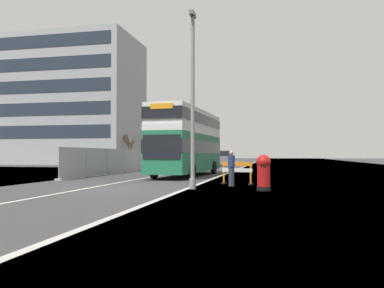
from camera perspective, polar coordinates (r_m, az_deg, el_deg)
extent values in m
cube|color=#38383A|center=(18.34, -10.92, -6.52)|extent=(140.00, 280.00, 0.10)
cube|color=#B2AFA8|center=(17.34, -1.12, -6.68)|extent=(0.24, 196.00, 0.01)
cube|color=silver|center=(18.89, -14.61, -6.21)|extent=(0.16, 168.00, 0.01)
cube|color=#1E6B47|center=(28.38, -0.64, -1.29)|extent=(3.12, 11.35, 2.64)
cube|color=silver|center=(28.42, -0.64, 1.77)|extent=(3.12, 11.35, 0.40)
cube|color=silver|center=(28.48, -0.64, 3.50)|extent=(3.09, 11.23, 1.31)
cube|color=black|center=(28.38, -0.64, -0.49)|extent=(3.15, 11.46, 0.84)
cube|color=black|center=(28.48, -0.64, 3.50)|extent=(3.13, 11.40, 0.72)
cube|color=black|center=(23.01, -4.48, -0.41)|extent=(2.34, 0.18, 1.45)
cube|color=orange|center=(23.18, -4.46, 5.55)|extent=(1.40, 0.13, 0.32)
cube|color=#1E6B47|center=(28.39, -0.64, -3.59)|extent=(3.15, 11.46, 0.36)
cylinder|color=black|center=(25.49, -5.54, -3.88)|extent=(0.35, 1.01, 1.00)
cylinder|color=black|center=(24.70, -0.01, -3.97)|extent=(0.35, 1.01, 1.00)
cylinder|color=black|center=(31.71, -1.32, -3.42)|extent=(0.35, 1.01, 1.00)
cylinder|color=black|center=(31.09, 3.18, -3.46)|extent=(0.35, 1.01, 1.00)
cylinder|color=gray|center=(17.64, 0.10, 6.07)|extent=(0.18, 0.18, 7.77)
cube|color=slate|center=(18.60, 0.10, 18.40)|extent=(0.20, 0.70, 0.20)
cylinder|color=gray|center=(17.53, 0.10, -5.79)|extent=(0.29, 0.29, 0.50)
cylinder|color=black|center=(17.11, 10.42, -6.41)|extent=(0.60, 0.60, 0.18)
cylinder|color=#B71414|center=(17.07, 10.41, -4.35)|extent=(0.55, 0.55, 1.05)
sphere|color=#B71414|center=(17.05, 10.40, -2.59)|extent=(0.62, 0.62, 0.62)
cube|color=black|center=(16.77, 10.37, -3.09)|extent=(0.22, 0.03, 0.07)
cube|color=orange|center=(20.46, 6.59, -2.91)|extent=(1.61, 0.45, 0.20)
cube|color=white|center=(20.47, 6.59, -3.80)|extent=(1.61, 0.45, 0.20)
cube|color=orange|center=(20.73, 4.67, -4.35)|extent=(0.08, 0.08, 1.06)
cube|color=black|center=(20.76, 4.67, -5.70)|extent=(0.24, 0.46, 0.08)
cube|color=orange|center=(20.25, 8.57, -4.41)|extent=(0.08, 0.08, 1.06)
cube|color=black|center=(20.28, 8.57, -5.79)|extent=(0.24, 0.46, 0.08)
cube|color=#A8AAAD|center=(25.97, -16.90, -2.63)|extent=(0.04, 3.26, 1.95)
cube|color=#A8AAAD|center=(28.98, -13.62, -2.53)|extent=(0.04, 3.26, 1.95)
cube|color=#A8AAAD|center=(32.08, -10.97, -2.44)|extent=(0.04, 3.26, 1.95)
cube|color=#A8AAAD|center=(35.23, -8.79, -2.36)|extent=(0.04, 3.26, 1.95)
cube|color=#A8AAAD|center=(38.42, -6.97, -2.30)|extent=(0.04, 3.26, 1.95)
cylinder|color=#939699|center=(24.50, -18.83, -2.68)|extent=(0.06, 0.06, 2.05)
cube|color=gray|center=(24.54, -18.85, -4.93)|extent=(0.44, 0.20, 0.12)
cylinder|color=#939699|center=(27.46, -15.17, -2.57)|extent=(0.06, 0.06, 2.05)
cube|color=gray|center=(27.50, -15.18, -4.58)|extent=(0.44, 0.20, 0.12)
cylinder|color=#939699|center=(30.52, -12.23, -2.48)|extent=(0.06, 0.06, 2.05)
cube|color=gray|center=(30.56, -12.24, -4.29)|extent=(0.44, 0.20, 0.12)
cylinder|color=#939699|center=(33.65, -9.83, -2.40)|extent=(0.06, 0.06, 2.05)
cube|color=gray|center=(33.68, -9.84, -4.04)|extent=(0.44, 0.20, 0.12)
cylinder|color=#939699|center=(36.82, -7.84, -2.33)|extent=(0.06, 0.06, 2.05)
cube|color=gray|center=(36.85, -7.84, -3.83)|extent=(0.44, 0.20, 0.12)
cylinder|color=#939699|center=(40.03, -6.17, -2.27)|extent=(0.06, 0.06, 2.05)
cube|color=gray|center=(40.05, -6.17, -3.65)|extent=(0.44, 0.20, 0.12)
cube|color=navy|center=(46.53, -1.00, -2.53)|extent=(1.85, 4.08, 1.11)
cube|color=black|center=(46.53, -1.00, -1.35)|extent=(1.70, 2.24, 0.80)
cylinder|color=black|center=(47.57, 0.44, -3.03)|extent=(0.20, 0.60, 0.60)
cylinder|color=black|center=(47.99, -1.73, -3.01)|extent=(0.20, 0.60, 0.60)
cylinder|color=black|center=(45.10, -0.22, -3.11)|extent=(0.20, 0.60, 0.60)
cylinder|color=black|center=(45.54, -2.50, -3.09)|extent=(0.20, 0.60, 0.60)
cube|color=slate|center=(53.46, 4.83, -2.37)|extent=(1.87, 4.58, 1.14)
cube|color=black|center=(53.45, 4.83, -1.38)|extent=(1.72, 2.52, 0.71)
cylinder|color=black|center=(54.77, 6.00, -2.82)|extent=(0.20, 0.60, 0.60)
cylinder|color=black|center=(55.00, 4.06, -2.82)|extent=(0.20, 0.60, 0.60)
cylinder|color=black|center=(51.94, 5.66, -2.89)|extent=(0.20, 0.60, 0.60)
cylinder|color=black|center=(52.19, 3.61, -2.89)|extent=(0.20, 0.60, 0.60)
cube|color=black|center=(63.10, 2.38, -2.20)|extent=(1.73, 4.35, 1.22)
cube|color=black|center=(63.10, 2.37, -1.29)|extent=(1.59, 2.39, 0.78)
cylinder|color=black|center=(64.30, 3.34, -2.63)|extent=(0.20, 0.60, 0.60)
cylinder|color=black|center=(64.59, 1.83, -2.63)|extent=(0.20, 0.60, 0.60)
cylinder|color=black|center=(61.64, 2.95, -2.68)|extent=(0.20, 0.60, 0.60)
cylinder|color=black|center=(61.94, 1.37, -2.67)|extent=(0.20, 0.60, 0.60)
cylinder|color=#4C3D2D|center=(57.85, -9.05, -1.40)|extent=(0.43, 0.43, 3.30)
cylinder|color=#4C3D2D|center=(57.70, -8.70, 0.48)|extent=(0.92, 0.28, 1.21)
cylinder|color=#4C3D2D|center=(58.31, -8.60, 0.21)|extent=(0.76, 1.32, 1.05)
cylinder|color=#4C3D2D|center=(58.57, -9.28, 0.68)|extent=(1.14, 1.26, 1.68)
cylinder|color=#4C3D2D|center=(58.22, -9.53, 0.18)|extent=(1.40, 0.52, 2.01)
cylinder|color=#4C3D2D|center=(57.46, -9.45, 0.60)|extent=(0.65, 1.27, 1.62)
cylinder|color=#4C3D2D|center=(57.29, -8.79, -0.28)|extent=(1.08, 1.08, 1.41)
cylinder|color=#4C3D2D|center=(68.40, -5.61, -1.17)|extent=(0.39, 0.39, 3.91)
cylinder|color=#4C3D2D|center=(68.36, -4.95, 0.65)|extent=(1.72, 0.51, 1.82)
cylinder|color=#4C3D2D|center=(68.76, -5.07, -0.34)|extent=(1.19, 1.21, 1.30)
cylinder|color=#4C3D2D|center=(69.13, -5.91, -0.02)|extent=(1.30, 1.30, 1.23)
cylinder|color=#4C3D2D|center=(68.49, -6.12, -0.10)|extent=(1.33, 0.45, 0.88)
cylinder|color=#4C3D2D|center=(68.06, -6.07, 0.40)|extent=(0.96, 1.20, 1.50)
cylinder|color=#4C3D2D|center=(68.06, -5.49, 0.48)|extent=(0.74, 0.87, 1.37)
cylinder|color=#4C3D2D|center=(64.60, -4.27, -0.96)|extent=(0.43, 0.43, 4.34)
cylinder|color=#4C3D2D|center=(64.34, -3.74, 0.47)|extent=(1.41, 0.37, 1.11)
cylinder|color=#4C3D2D|center=(65.23, -3.66, 0.91)|extent=(1.18, 1.67, 1.69)
cylinder|color=#4C3D2D|center=(65.48, -4.28, 0.49)|extent=(0.72, 1.78, 1.70)
cylinder|color=#4C3D2D|center=(64.93, -4.58, 0.36)|extent=(0.99, 0.53, 0.88)
cylinder|color=#4C3D2D|center=(64.42, -4.93, 0.42)|extent=(1.46, 1.00, 1.64)
cylinder|color=#4C3D2D|center=(64.18, -4.67, -0.30)|extent=(0.78, 1.22, 0.99)
cylinder|color=#4C3D2D|center=(63.83, -4.02, 0.90)|extent=(1.24, 1.65, 1.82)
cylinder|color=#2D3342|center=(19.23, 5.77, -4.73)|extent=(0.29, 0.29, 0.95)
cylinder|color=navy|center=(19.20, 5.76, -2.47)|extent=(0.34, 0.34, 0.57)
sphere|color=tan|center=(19.20, 5.76, -1.30)|extent=(0.22, 0.22, 0.22)
cube|color=#9EA0A3|center=(69.39, -20.16, 5.66)|extent=(29.64, 13.07, 20.21)
cube|color=#232D3D|center=(63.51, -23.38, 1.62)|extent=(27.86, 0.08, 1.89)
cube|color=#232D3D|center=(63.77, -23.35, 4.64)|extent=(27.86, 0.08, 1.89)
cube|color=#232D3D|center=(64.21, -23.32, 7.63)|extent=(27.86, 0.08, 1.89)
cube|color=#232D3D|center=(64.83, -23.28, 10.57)|extent=(27.86, 0.08, 1.89)
cube|color=#232D3D|center=(65.61, -23.25, 13.45)|extent=(27.86, 0.08, 1.89)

